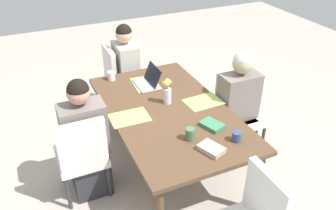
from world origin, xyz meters
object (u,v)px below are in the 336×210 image
(coffee_mug_near_left, at_px, (237,137))
(book_red_cover, at_px, (211,149))
(book_blue_cover, at_px, (212,125))
(person_far_left_near, at_px, (237,110))
(flower_vase, at_px, (167,89))
(laptop_head_left_left_far, at_px, (149,81))
(coffee_mug_near_right, at_px, (111,76))
(dining_table, at_px, (168,116))
(person_near_left_mid, at_px, (86,145))
(coffee_mug_centre_left, at_px, (190,134))
(chair_near_left_mid, at_px, (82,153))
(chair_far_left_near, at_px, (237,108))
(person_head_left_left_far, at_px, (127,76))
(chair_head_left_left_far, at_px, (120,77))

(coffee_mug_near_left, bearing_deg, book_red_cover, -83.09)
(book_blue_cover, bearing_deg, person_far_left_near, 105.68)
(flower_vase, height_order, book_red_cover, flower_vase)
(laptop_head_left_left_far, distance_m, book_blue_cover, 0.99)
(coffee_mug_near_left, relative_size, coffee_mug_near_right, 0.86)
(dining_table, xyz_separation_m, coffee_mug_near_left, (0.69, 0.32, 0.11))
(person_near_left_mid, relative_size, coffee_mug_centre_left, 11.00)
(coffee_mug_near_right, bearing_deg, chair_near_left_mid, -32.54)
(person_near_left_mid, relative_size, coffee_mug_near_left, 13.93)
(chair_far_left_near, distance_m, person_head_left_left_far, 1.47)
(person_far_left_near, bearing_deg, person_head_left_left_far, -147.60)
(person_far_left_near, relative_size, person_near_left_mid, 1.00)
(person_far_left_near, distance_m, person_head_left_left_far, 1.50)
(dining_table, xyz_separation_m, book_red_cover, (0.72, 0.06, 0.09))
(chair_head_left_left_far, bearing_deg, coffee_mug_centre_left, 2.08)
(coffee_mug_near_right, bearing_deg, person_near_left_mid, -31.90)
(dining_table, relative_size, person_far_left_near, 1.58)
(chair_head_left_left_far, height_order, coffee_mug_centre_left, chair_head_left_left_far)
(person_near_left_mid, height_order, flower_vase, person_near_left_mid)
(person_near_left_mid, xyz_separation_m, book_red_cover, (0.76, 0.86, 0.22))
(chair_near_left_mid, distance_m, book_red_cover, 1.17)
(flower_vase, relative_size, coffee_mug_near_left, 3.10)
(person_near_left_mid, bearing_deg, book_red_cover, 48.83)
(dining_table, distance_m, chair_near_left_mid, 0.88)
(chair_head_left_left_far, distance_m, laptop_head_left_left_far, 0.80)
(dining_table, relative_size, person_head_left_left_far, 1.58)
(coffee_mug_near_left, xyz_separation_m, book_blue_cover, (-0.26, -0.08, -0.02))
(person_near_left_mid, xyz_separation_m, person_head_left_left_far, (-1.19, 0.79, 0.00))
(chair_far_left_near, height_order, book_blue_cover, chair_far_left_near)
(chair_far_left_near, height_order, flower_vase, flower_vase)
(chair_far_left_near, relative_size, coffee_mug_near_left, 10.49)
(chair_near_left_mid, height_order, flower_vase, flower_vase)
(chair_far_left_near, height_order, person_head_left_left_far, person_head_left_left_far)
(person_head_left_left_far, bearing_deg, chair_near_left_mid, -33.80)
(chair_near_left_mid, distance_m, coffee_mug_near_left, 1.38)
(laptop_head_left_left_far, height_order, book_red_cover, laptop_head_left_left_far)
(chair_far_left_near, height_order, coffee_mug_near_right, chair_far_left_near)
(person_far_left_near, height_order, coffee_mug_near_right, person_far_left_near)
(laptop_head_left_left_far, height_order, coffee_mug_near_left, laptop_head_left_left_far)
(person_head_left_left_far, bearing_deg, book_blue_cover, 8.74)
(flower_vase, relative_size, book_red_cover, 1.33)
(person_near_left_mid, bearing_deg, book_blue_cover, 66.07)
(person_head_left_left_far, relative_size, laptop_head_left_left_far, 3.73)
(chair_head_left_left_far, xyz_separation_m, book_blue_cover, (1.72, 0.33, 0.24))
(coffee_mug_centre_left, height_order, book_blue_cover, coffee_mug_centre_left)
(person_far_left_near, xyz_separation_m, coffee_mug_near_right, (-0.86, -1.10, 0.25))
(coffee_mug_near_left, bearing_deg, chair_far_left_near, 143.88)
(chair_far_left_near, bearing_deg, chair_near_left_mid, -87.49)
(coffee_mug_near_right, relative_size, book_blue_cover, 0.50)
(chair_far_left_near, bearing_deg, book_blue_cover, -52.77)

